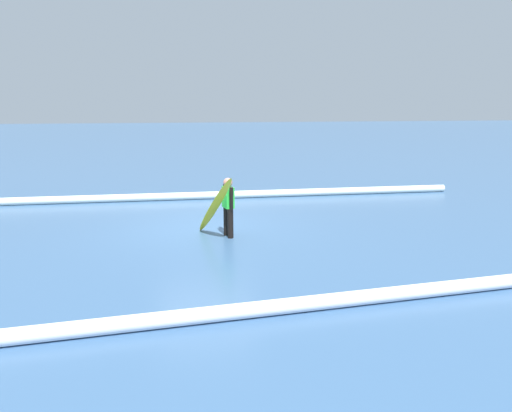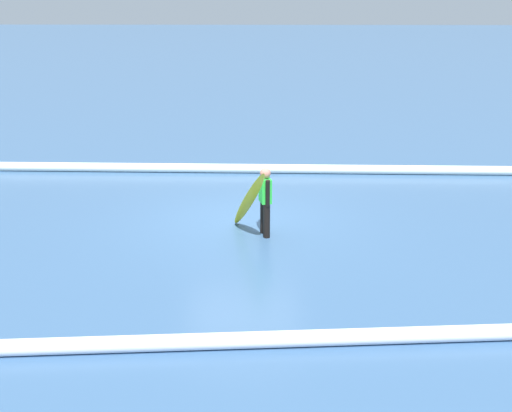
% 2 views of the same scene
% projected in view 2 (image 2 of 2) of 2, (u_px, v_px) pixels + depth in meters
% --- Properties ---
extents(ground_plane, '(136.12, 136.12, 0.00)m').
position_uv_depth(ground_plane, '(242.00, 219.00, 14.79)').
color(ground_plane, '#3A5E88').
extents(surfer, '(0.27, 0.56, 1.43)m').
position_uv_depth(surfer, '(265.00, 198.00, 13.63)').
color(surfer, black).
rests_on(surfer, ground_plane).
extents(surfboard, '(0.86, 1.65, 1.59)m').
position_uv_depth(surfboard, '(249.00, 200.00, 13.57)').
color(surfboard, yellow).
rests_on(surfboard, ground_plane).
extents(wave_crest_foreground, '(23.40, 0.57, 0.25)m').
position_uv_depth(wave_crest_foreground, '(148.00, 168.00, 18.41)').
color(wave_crest_foreground, white).
rests_on(wave_crest_foreground, ground_plane).
extents(wave_crest_midground, '(25.01, 2.24, 0.24)m').
position_uv_depth(wave_crest_midground, '(391.00, 336.00, 9.71)').
color(wave_crest_midground, white).
rests_on(wave_crest_midground, ground_plane).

